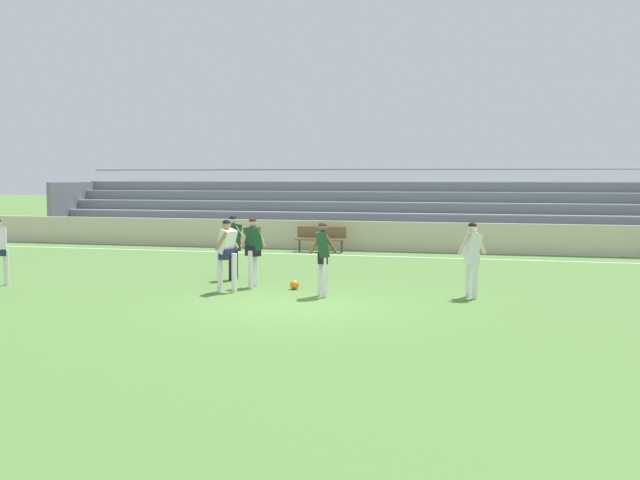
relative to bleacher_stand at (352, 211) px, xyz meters
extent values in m
plane|color=#517A38|center=(1.99, -14.62, -1.32)|extent=(160.00, 160.00, 0.00)
cube|color=white|center=(1.99, -4.57, -1.31)|extent=(44.00, 0.12, 0.01)
cube|color=beige|center=(1.99, -2.73, -0.78)|extent=(48.00, 0.16, 1.07)
cube|color=#9EA3AD|center=(0.00, -1.68, -0.91)|extent=(25.39, 0.36, 0.08)
cube|color=slate|center=(0.00, -1.88, -1.11)|extent=(25.39, 0.04, 0.41)
cube|color=#9EA3AD|center=(0.00, -1.00, -0.50)|extent=(25.39, 0.36, 0.08)
cube|color=slate|center=(0.00, -1.20, -0.71)|extent=(25.39, 0.04, 0.41)
cube|color=#9EA3AD|center=(0.00, -0.31, -0.10)|extent=(25.39, 0.36, 0.08)
cube|color=slate|center=(0.00, -0.51, -0.30)|extent=(25.39, 0.04, 0.41)
cube|color=#9EA3AD|center=(0.00, 0.37, 0.31)|extent=(25.39, 0.36, 0.08)
cube|color=slate|center=(0.00, 0.17, 0.10)|extent=(25.39, 0.04, 0.41)
cube|color=#9EA3AD|center=(0.00, 1.06, 0.71)|extent=(25.39, 0.36, 0.08)
cube|color=slate|center=(0.00, 0.86, 0.51)|extent=(25.39, 0.04, 0.41)
cube|color=#9EA3AD|center=(0.00, 1.74, 1.12)|extent=(25.39, 0.36, 0.08)
cube|color=slate|center=(0.00, 1.54, 0.92)|extent=(25.39, 0.04, 0.41)
cube|color=slate|center=(-12.60, 0.03, -0.10)|extent=(0.20, 3.79, 2.44)
cylinder|color=slate|center=(0.00, 1.99, 1.67)|extent=(25.39, 0.06, 0.06)
cube|color=brown|center=(-0.33, -3.67, -0.87)|extent=(1.80, 0.40, 0.06)
cube|color=brown|center=(-0.33, -3.49, -0.62)|extent=(1.80, 0.05, 0.40)
cylinder|color=#47474C|center=(-1.11, -3.67, -1.09)|extent=(0.07, 0.07, 0.45)
cylinder|color=#47474C|center=(0.45, -3.67, -1.09)|extent=(0.07, 0.07, 0.45)
cylinder|color=white|center=(0.12, -13.25, -0.86)|extent=(0.13, 0.13, 0.91)
cylinder|color=white|center=(-0.25, -13.22, -0.86)|extent=(0.13, 0.13, 0.91)
cube|color=#232847|center=(-0.07, -13.23, -0.43)|extent=(0.33, 0.41, 0.24)
cube|color=white|center=(-0.07, -13.23, -0.13)|extent=(0.48, 0.48, 0.60)
cylinder|color=#A87A5B|center=(-0.12, -13.44, -0.09)|extent=(0.39, 0.20, 0.45)
cylinder|color=#A87A5B|center=(-0.01, -13.02, -0.09)|extent=(0.39, 0.20, 0.45)
sphere|color=#A87A5B|center=(-0.07, -13.23, 0.26)|extent=(0.21, 0.21, 0.21)
sphere|color=black|center=(-0.07, -13.23, 0.28)|extent=(0.20, 0.20, 0.20)
cylinder|color=white|center=(2.18, -13.22, -0.87)|extent=(0.13, 0.13, 0.89)
cylinder|color=white|center=(2.34, -13.43, -0.87)|extent=(0.13, 0.13, 0.89)
cube|color=black|center=(2.26, -13.32, -0.44)|extent=(0.32, 0.41, 0.24)
cube|color=#194228|center=(2.26, -13.32, -0.14)|extent=(0.41, 0.45, 0.59)
cylinder|color=brown|center=(2.39, -13.17, -0.11)|extent=(0.34, 0.17, 0.48)
cylinder|color=brown|center=(2.14, -13.47, -0.11)|extent=(0.34, 0.17, 0.48)
sphere|color=brown|center=(2.26, -13.32, 0.24)|extent=(0.21, 0.21, 0.21)
sphere|color=black|center=(2.26, -13.32, 0.26)|extent=(0.20, 0.20, 0.20)
cylinder|color=white|center=(5.58, -12.78, -0.87)|extent=(0.13, 0.13, 0.90)
cylinder|color=white|center=(5.43, -12.52, -0.87)|extent=(0.13, 0.13, 0.90)
cube|color=white|center=(5.50, -12.65, -0.44)|extent=(0.37, 0.42, 0.24)
cube|color=white|center=(5.50, -12.65, -0.14)|extent=(0.50, 0.51, 0.60)
cylinder|color=beige|center=(5.34, -12.76, -0.10)|extent=(0.30, 0.21, 0.50)
cylinder|color=beige|center=(5.67, -12.54, -0.10)|extent=(0.30, 0.21, 0.50)
sphere|color=beige|center=(5.50, -12.65, 0.25)|extent=(0.21, 0.21, 0.21)
sphere|color=black|center=(5.50, -12.65, 0.27)|extent=(0.20, 0.20, 0.20)
cylinder|color=white|center=(-5.74, -13.64, -0.88)|extent=(0.13, 0.13, 0.88)
cylinder|color=#D6A884|center=(-5.98, -13.54, -0.12)|extent=(0.27, 0.35, 0.46)
cylinder|color=black|center=(-0.70, -11.37, -0.87)|extent=(0.13, 0.13, 0.90)
cylinder|color=black|center=(-0.68, -11.10, -0.87)|extent=(0.13, 0.13, 0.90)
cube|color=#232847|center=(-0.69, -11.23, -0.44)|extent=(0.42, 0.37, 0.24)
cube|color=#194228|center=(-0.69, -11.23, -0.14)|extent=(0.48, 0.46, 0.59)
cylinder|color=beige|center=(-0.89, -11.26, -0.10)|extent=(0.26, 0.37, 0.45)
cylinder|color=beige|center=(-0.50, -11.21, -0.10)|extent=(0.26, 0.37, 0.45)
sphere|color=beige|center=(-0.69, -11.23, 0.25)|extent=(0.21, 0.21, 0.21)
sphere|color=black|center=(-0.69, -11.23, 0.27)|extent=(0.20, 0.20, 0.20)
cylinder|color=white|center=(0.28, -12.25, -0.86)|extent=(0.13, 0.13, 0.91)
cylinder|color=white|center=(0.26, -12.51, -0.86)|extent=(0.13, 0.13, 0.91)
cube|color=black|center=(0.27, -12.38, -0.43)|extent=(0.42, 0.37, 0.24)
cube|color=#194228|center=(0.27, -12.38, -0.13)|extent=(0.48, 0.44, 0.58)
cylinder|color=#D6A884|center=(0.46, -12.35, -0.09)|extent=(0.21, 0.29, 0.50)
cylinder|color=#D6A884|center=(0.08, -12.41, -0.09)|extent=(0.21, 0.29, 0.50)
sphere|color=#D6A884|center=(0.27, -12.38, 0.26)|extent=(0.21, 0.21, 0.21)
sphere|color=black|center=(0.27, -12.38, 0.28)|extent=(0.20, 0.20, 0.20)
sphere|color=orange|center=(1.34, -12.45, -1.21)|extent=(0.22, 0.22, 0.22)
camera|label=1|loc=(6.48, -29.55, 1.38)|focal=42.35mm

